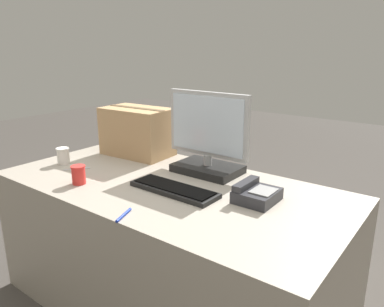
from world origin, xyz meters
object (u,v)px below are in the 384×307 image
at_px(keyboard, 174,189).
at_px(spoon, 81,168).
at_px(paper_cup_left, 63,156).
at_px(pen_marker, 124,215).
at_px(cardboard_box, 137,132).
at_px(monitor, 208,142).
at_px(paper_cup_right, 79,175).
at_px(desk_phone, 256,194).

distance_m(keyboard, spoon, 0.65).
bearing_deg(paper_cup_left, spoon, 1.76).
bearing_deg(pen_marker, cardboard_box, -158.79).
height_order(monitor, paper_cup_right, monitor).
bearing_deg(keyboard, desk_phone, 21.24).
distance_m(monitor, pen_marker, 0.69).
bearing_deg(paper_cup_right, monitor, 52.24).
height_order(cardboard_box, pen_marker, cardboard_box).
xyz_separation_m(paper_cup_left, cardboard_box, (0.21, 0.41, 0.10)).
bearing_deg(monitor, desk_phone, -25.79).
height_order(keyboard, spoon, keyboard).
bearing_deg(cardboard_box, pen_marker, -48.71).
relative_size(monitor, pen_marker, 4.09).
distance_m(paper_cup_left, cardboard_box, 0.47).
bearing_deg(desk_phone, monitor, 153.61).
bearing_deg(paper_cup_right, paper_cup_left, 156.64).
relative_size(desk_phone, paper_cup_left, 1.99).
distance_m(paper_cup_left, spoon, 0.16).
height_order(monitor, spoon, monitor).
distance_m(desk_phone, paper_cup_right, 0.89).
distance_m(monitor, keyboard, 0.37).
bearing_deg(paper_cup_left, pen_marker, -18.77).
bearing_deg(desk_phone, keyboard, -159.96).
height_order(paper_cup_right, cardboard_box, cardboard_box).
height_order(paper_cup_left, paper_cup_right, paper_cup_left).
height_order(monitor, desk_phone, monitor).
bearing_deg(paper_cup_left, cardboard_box, 63.05).
bearing_deg(cardboard_box, spoon, -97.18).
height_order(paper_cup_right, pen_marker, paper_cup_right).
distance_m(monitor, cardboard_box, 0.56).
relative_size(monitor, desk_phone, 2.55).
distance_m(monitor, desk_phone, 0.47).
relative_size(desk_phone, spoon, 1.48).
bearing_deg(pen_marker, desk_phone, 122.66).
distance_m(cardboard_box, pen_marker, 0.93).
bearing_deg(paper_cup_left, monitor, 26.86).
distance_m(keyboard, cardboard_box, 0.71).
relative_size(cardboard_box, pen_marker, 3.71).
relative_size(paper_cup_right, spoon, 0.73).
distance_m(desk_phone, pen_marker, 0.59).
bearing_deg(cardboard_box, monitor, -2.16).
xyz_separation_m(desk_phone, cardboard_box, (-0.96, 0.22, 0.12)).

